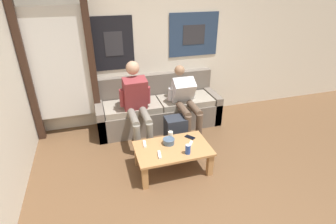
% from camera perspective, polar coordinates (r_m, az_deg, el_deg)
% --- Properties ---
extents(wall_back, '(10.00, 0.07, 2.55)m').
position_cam_1_polar(wall_back, '(4.45, -1.35, 14.27)').
color(wall_back, silver).
rests_on(wall_back, ground_plane).
extents(door_frame, '(1.00, 0.10, 2.15)m').
position_cam_1_polar(door_frame, '(4.13, -22.65, 10.09)').
color(door_frame, '#382319').
rests_on(door_frame, ground_plane).
extents(couch, '(2.04, 0.68, 0.83)m').
position_cam_1_polar(couch, '(4.44, -2.15, 0.58)').
color(couch, '#70665B').
rests_on(couch, ground_plane).
extents(coffee_table, '(0.95, 0.59, 0.34)m').
position_cam_1_polar(coffee_table, '(3.40, 1.02, -8.57)').
color(coffee_table, '#B27F4C').
rests_on(coffee_table, ground_plane).
extents(person_seated_adult, '(0.47, 0.88, 1.21)m').
position_cam_1_polar(person_seated_adult, '(3.87, -6.82, 2.19)').
color(person_seated_adult, gray).
rests_on(person_seated_adult, ground_plane).
extents(person_seated_teen, '(0.47, 0.95, 1.03)m').
position_cam_1_polar(person_seated_teen, '(4.12, 3.78, 2.70)').
color(person_seated_teen, brown).
rests_on(person_seated_teen, ground_plane).
extents(backpack, '(0.33, 0.28, 0.44)m').
position_cam_1_polar(backpack, '(3.95, 1.85, -4.26)').
color(backpack, '#282D38').
rests_on(backpack, ground_plane).
extents(ceramic_bowl, '(0.15, 0.15, 0.08)m').
position_cam_1_polar(ceramic_bowl, '(3.41, 0.17, -6.31)').
color(ceramic_bowl, '#475B75').
rests_on(ceramic_bowl, coffee_table).
extents(pillar_candle, '(0.07, 0.07, 0.11)m').
position_cam_1_polar(pillar_candle, '(3.52, 0.55, -5.01)').
color(pillar_candle, silver).
rests_on(pillar_candle, coffee_table).
extents(drink_can_blue, '(0.07, 0.07, 0.12)m').
position_cam_1_polar(drink_can_blue, '(3.23, 4.36, -8.08)').
color(drink_can_blue, '#28479E').
rests_on(drink_can_blue, coffee_table).
extents(game_controller_near_left, '(0.05, 0.15, 0.03)m').
position_cam_1_polar(game_controller_near_left, '(3.22, -1.86, -9.28)').
color(game_controller_near_left, white).
rests_on(game_controller_near_left, coffee_table).
extents(game_controller_near_right, '(0.11, 0.14, 0.03)m').
position_cam_1_polar(game_controller_near_right, '(3.41, 4.89, -7.01)').
color(game_controller_near_right, white).
rests_on(game_controller_near_right, coffee_table).
extents(game_controller_far_center, '(0.05, 0.15, 0.03)m').
position_cam_1_polar(game_controller_far_center, '(3.42, -5.10, -6.94)').
color(game_controller_far_center, white).
rests_on(game_controller_far_center, coffee_table).
extents(cell_phone, '(0.13, 0.15, 0.01)m').
position_cam_1_polar(cell_phone, '(3.57, 4.80, -5.49)').
color(cell_phone, black).
rests_on(cell_phone, coffee_table).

